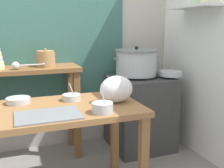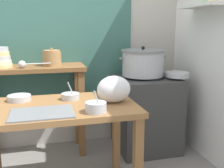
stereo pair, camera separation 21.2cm
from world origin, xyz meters
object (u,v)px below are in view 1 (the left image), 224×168
Objects in this scene: serving_tray at (48,115)px; prep_bowl_3 at (18,100)px; prep_bowl_0 at (111,91)px; wide_pan at (170,73)px; back_shelf_table at (28,91)px; steamer_pot at (136,62)px; plastic_bag at (116,89)px; prep_bowl_1 at (71,97)px; prep_bowl_2 at (102,107)px; clay_pot at (46,59)px; stove_block at (140,112)px; ladle at (17,66)px; prep_table at (63,122)px.

serving_tray is 2.31× the size of prep_bowl_3.
prep_bowl_3 is (-0.17, 0.37, 0.02)m from serving_tray.
wide_pan is at bearing 23.12° from prep_bowl_0.
prep_bowl_0 reaches higher than serving_tray.
steamer_pot is at bearing -5.89° from back_shelf_table.
plastic_bag reaches higher than prep_bowl_1.
steamer_pot is 1.11m from prep_bowl_2.
clay_pot is at bearing 0.00° from back_shelf_table.
back_shelf_table reaches higher than wide_pan.
back_shelf_table is at bearing 114.42° from prep_bowl_1.
prep_bowl_1 reaches higher than stove_block.
prep_bowl_2 is at bearing -60.90° from ladle.
clay_pot is 1.24m from wide_pan.
ladle is 0.50m from prep_bowl_3.
prep_bowl_3 is (-0.71, 0.03, -0.01)m from prep_bowl_0.
wide_pan reaches higher than stove_block.
prep_table is at bearing 175.77° from plastic_bag.
plastic_bag is at bearing -125.41° from steamer_pot.
plastic_bag is 0.27m from prep_bowl_2.
prep_bowl_2 is (-0.66, -0.88, -0.16)m from steamer_pot.
steamer_pot reaches higher than prep_bowl_1.
ladle reaches higher than plastic_bag.
prep_bowl_1 is (0.11, -0.62, -0.23)m from clay_pot.
steamer_pot is at bearing -7.04° from clay_pot.
prep_bowl_0 reaches higher than prep_table.
prep_table is 0.78m from ladle.
prep_bowl_1 is at bearing -54.89° from ladle.
ladle reaches higher than stove_block.
stove_block is 1.60× the size of steamer_pot.
prep_bowl_0 is (0.70, -0.49, -0.18)m from ladle.
steamer_pot reaches higher than wide_pan.
prep_table is 0.48m from prep_bowl_0.
prep_bowl_3 is at bearing -168.68° from wide_pan.
plastic_bag is 0.35m from prep_bowl_1.
steamer_pot is (-0.04, 0.02, 0.53)m from stove_block.
back_shelf_table reaches higher than prep_table.
prep_bowl_1 is at bearing 55.54° from serving_tray.
prep_bowl_0 is at bearing -2.39° from prep_bowl_3.
wide_pan is at bearing -28.02° from stove_block.
serving_tray is 0.64m from prep_bowl_0.
prep_bowl_1 reaches higher than prep_bowl_3.
prep_bowl_0 is at bearing 80.80° from plastic_bag.
stove_block is (1.11, -0.13, -0.30)m from back_shelf_table.
ladle is (-0.26, -0.10, -0.04)m from clay_pot.
prep_bowl_3 is at bearing 140.30° from prep_bowl_2.
prep_bowl_3 is (-0.10, -0.57, 0.06)m from back_shelf_table.
serving_tray is (-1.00, -0.82, -0.19)m from steamer_pot.
prep_table is at bearing 134.75° from prep_bowl_2.
prep_table is 6.50× the size of prep_bowl_0.
stove_block is at bearing 37.68° from serving_tray.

